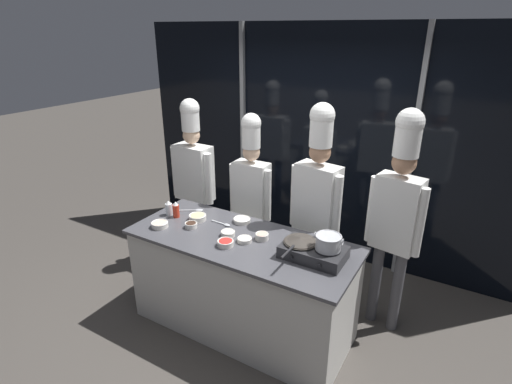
{
  "coord_description": "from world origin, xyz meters",
  "views": [
    {
      "loc": [
        1.65,
        -2.55,
        2.63
      ],
      "look_at": [
        0.0,
        0.25,
        1.29
      ],
      "focal_mm": 28.0,
      "sensor_mm": 36.0,
      "label": 1
    }
  ],
  "objects_px": {
    "prep_bowl_ginger": "(198,217)",
    "prep_bowl_soy_glaze": "(191,225)",
    "chef_sous": "(251,186)",
    "prep_bowl_rice": "(245,239)",
    "prep_bowl_shrimp": "(262,236)",
    "prep_bowl_chicken": "(160,224)",
    "squeeze_bottle_chili": "(176,210)",
    "prep_bowl_bean_sprouts": "(228,233)",
    "portable_stove": "(313,252)",
    "stock_pot": "(328,242)",
    "frying_pan": "(300,240)",
    "chef_head": "(193,172)",
    "chef_pastry": "(398,205)",
    "prep_bowl_bell_pepper": "(226,243)",
    "serving_spoon_solid": "(196,210)",
    "serving_spoon_slotted": "(224,224)",
    "chef_line": "(317,194)",
    "squeeze_bottle_clear": "(169,208)"
  },
  "relations": [
    {
      "from": "prep_bowl_rice",
      "to": "chef_sous",
      "type": "distance_m",
      "value": 0.92
    },
    {
      "from": "chef_head",
      "to": "prep_bowl_bean_sprouts",
      "type": "bearing_deg",
      "value": 144.4
    },
    {
      "from": "stock_pot",
      "to": "prep_bowl_bean_sprouts",
      "type": "distance_m",
      "value": 0.91
    },
    {
      "from": "frying_pan",
      "to": "chef_pastry",
      "type": "relative_size",
      "value": 0.23
    },
    {
      "from": "prep_bowl_shrimp",
      "to": "chef_sous",
      "type": "relative_size",
      "value": 0.06
    },
    {
      "from": "frying_pan",
      "to": "prep_bowl_soy_glaze",
      "type": "distance_m",
      "value": 1.06
    },
    {
      "from": "squeeze_bottle_chili",
      "to": "prep_bowl_bean_sprouts",
      "type": "bearing_deg",
      "value": -5.46
    },
    {
      "from": "prep_bowl_soy_glaze",
      "to": "prep_bowl_bean_sprouts",
      "type": "bearing_deg",
      "value": 6.11
    },
    {
      "from": "chef_pastry",
      "to": "prep_bowl_shrimp",
      "type": "bearing_deg",
      "value": 42.24
    },
    {
      "from": "chef_sous",
      "to": "serving_spoon_solid",
      "type": "bearing_deg",
      "value": 56.83
    },
    {
      "from": "prep_bowl_ginger",
      "to": "prep_bowl_bean_sprouts",
      "type": "xyz_separation_m",
      "value": [
        0.43,
        -0.11,
        -0.0
      ]
    },
    {
      "from": "prep_bowl_chicken",
      "to": "prep_bowl_bell_pepper",
      "type": "relative_size",
      "value": 1.11
    },
    {
      "from": "prep_bowl_ginger",
      "to": "chef_line",
      "type": "distance_m",
      "value": 1.15
    },
    {
      "from": "frying_pan",
      "to": "chef_line",
      "type": "height_order",
      "value": "chef_line"
    },
    {
      "from": "frying_pan",
      "to": "squeeze_bottle_chili",
      "type": "distance_m",
      "value": 1.31
    },
    {
      "from": "prep_bowl_shrimp",
      "to": "serving_spoon_solid",
      "type": "xyz_separation_m",
      "value": [
        -0.86,
        0.17,
        -0.03
      ]
    },
    {
      "from": "chef_head",
      "to": "frying_pan",
      "type": "bearing_deg",
      "value": 158.52
    },
    {
      "from": "chef_pastry",
      "to": "squeeze_bottle_chili",
      "type": "bearing_deg",
      "value": 28.58
    },
    {
      "from": "prep_bowl_bell_pepper",
      "to": "serving_spoon_slotted",
      "type": "bearing_deg",
      "value": 126.86
    },
    {
      "from": "prep_bowl_chicken",
      "to": "chef_head",
      "type": "relative_size",
      "value": 0.08
    },
    {
      "from": "chef_sous",
      "to": "prep_bowl_rice",
      "type": "bearing_deg",
      "value": 116.45
    },
    {
      "from": "prep_bowl_ginger",
      "to": "prep_bowl_soy_glaze",
      "type": "xyz_separation_m",
      "value": [
        0.05,
        -0.15,
        -0.0
      ]
    },
    {
      "from": "prep_bowl_shrimp",
      "to": "prep_bowl_chicken",
      "type": "bearing_deg",
      "value": -163.24
    },
    {
      "from": "prep_bowl_bean_sprouts",
      "to": "prep_bowl_ginger",
      "type": "bearing_deg",
      "value": 165.02
    },
    {
      "from": "prep_bowl_shrimp",
      "to": "chef_pastry",
      "type": "height_order",
      "value": "chef_pastry"
    },
    {
      "from": "frying_pan",
      "to": "prep_bowl_rice",
      "type": "relative_size",
      "value": 3.74
    },
    {
      "from": "prep_bowl_chicken",
      "to": "chef_head",
      "type": "height_order",
      "value": "chef_head"
    },
    {
      "from": "prep_bowl_bell_pepper",
      "to": "prep_bowl_ginger",
      "type": "bearing_deg",
      "value": 152.08
    },
    {
      "from": "prep_bowl_bean_sprouts",
      "to": "prep_bowl_shrimp",
      "type": "xyz_separation_m",
      "value": [
        0.29,
        0.1,
        0.01
      ]
    },
    {
      "from": "portable_stove",
      "to": "prep_bowl_shrimp",
      "type": "bearing_deg",
      "value": 174.2
    },
    {
      "from": "stock_pot",
      "to": "serving_spoon_slotted",
      "type": "relative_size",
      "value": 1.07
    },
    {
      "from": "prep_bowl_bell_pepper",
      "to": "prep_bowl_bean_sprouts",
      "type": "height_order",
      "value": "prep_bowl_bell_pepper"
    },
    {
      "from": "frying_pan",
      "to": "chef_head",
      "type": "height_order",
      "value": "chef_head"
    },
    {
      "from": "frying_pan",
      "to": "chef_pastry",
      "type": "bearing_deg",
      "value": 49.3
    },
    {
      "from": "squeeze_bottle_chili",
      "to": "serving_spoon_slotted",
      "type": "distance_m",
      "value": 0.5
    },
    {
      "from": "portable_stove",
      "to": "frying_pan",
      "type": "xyz_separation_m",
      "value": [
        -0.12,
        -0.01,
        0.07
      ]
    },
    {
      "from": "serving_spoon_solid",
      "to": "chef_pastry",
      "type": "bearing_deg",
      "value": 14.01
    },
    {
      "from": "prep_bowl_chicken",
      "to": "chef_head",
      "type": "bearing_deg",
      "value": 110.89
    },
    {
      "from": "frying_pan",
      "to": "chef_pastry",
      "type": "xyz_separation_m",
      "value": [
        0.58,
        0.68,
        0.17
      ]
    },
    {
      "from": "prep_bowl_soy_glaze",
      "to": "prep_bowl_shrimp",
      "type": "relative_size",
      "value": 0.98
    },
    {
      "from": "frying_pan",
      "to": "prep_bowl_soy_glaze",
      "type": "relative_size",
      "value": 4.19
    },
    {
      "from": "chef_sous",
      "to": "prep_bowl_bean_sprouts",
      "type": "bearing_deg",
      "value": 105.81
    },
    {
      "from": "frying_pan",
      "to": "prep_bowl_bell_pepper",
      "type": "distance_m",
      "value": 0.63
    },
    {
      "from": "chef_head",
      "to": "prep_bowl_bell_pepper",
      "type": "bearing_deg",
      "value": 141.49
    },
    {
      "from": "squeeze_bottle_clear",
      "to": "chef_pastry",
      "type": "height_order",
      "value": "chef_pastry"
    },
    {
      "from": "prep_bowl_bell_pepper",
      "to": "serving_spoon_solid",
      "type": "relative_size",
      "value": 0.59
    },
    {
      "from": "prep_bowl_bell_pepper",
      "to": "prep_bowl_shrimp",
      "type": "relative_size",
      "value": 1.21
    },
    {
      "from": "serving_spoon_slotted",
      "to": "prep_bowl_bell_pepper",
      "type": "bearing_deg",
      "value": -53.14
    },
    {
      "from": "prep_bowl_shrimp",
      "to": "chef_sous",
      "type": "height_order",
      "value": "chef_sous"
    },
    {
      "from": "stock_pot",
      "to": "prep_bowl_shrimp",
      "type": "distance_m",
      "value": 0.63
    }
  ]
}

